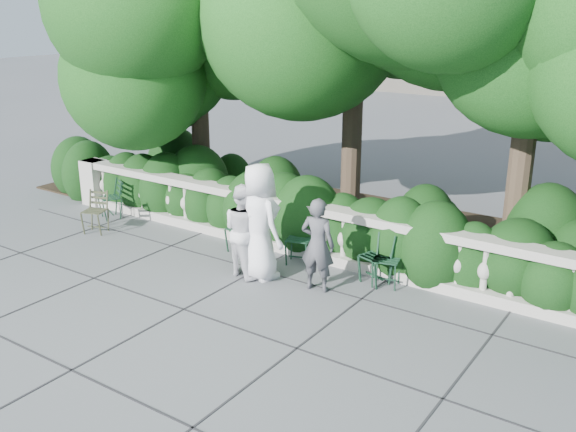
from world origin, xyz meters
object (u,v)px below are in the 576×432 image
Objects in this scene: person_woman_grey at (318,245)px; chair_c at (368,286)px; chair_f at (383,289)px; chair_a at (105,219)px; chair_weathered at (93,235)px; person_businessman at (260,222)px; person_casual_man at (244,230)px; chair_e at (368,284)px; chair_b at (296,266)px; chair_d at (235,254)px.

chair_c is at bearing -145.82° from person_woman_grey.
chair_a is at bearing 167.32° from chair_f.
person_woman_grey is (5.50, -0.44, 0.75)m from chair_a.
chair_weathered is at bearing -151.32° from chair_c.
person_woman_grey is at bearing -152.82° from person_businessman.
person_casual_man is at bearing 39.28° from person_businessman.
chair_weathered is 4.02m from person_businessman.
person_casual_man is at bearing -17.66° from chair_weathered.
person_businessman is 1.06m from person_woman_grey.
person_casual_man is at bearing -141.20° from chair_e.
chair_f is (0.26, 0.01, 0.00)m from chair_c.
chair_c is at bearing -17.93° from chair_b.
chair_b is at bearing -89.42° from person_businessman.
chair_a is at bearing 7.07° from person_casual_man.
chair_a is 4.73m from chair_b.
person_businessman is at bearing -128.60° from chair_b.
person_businessman is at bearing -24.59° from chair_d.
chair_e is at bearing -10.30° from chair_weathered.
chair_a is at bearing -13.69° from person_woman_grey.
person_businessman is at bearing -174.21° from chair_f.
chair_d is 2.18m from person_woman_grey.
chair_b is 1.21m from person_businessman.
chair_f is (6.37, 0.14, 0.00)m from chair_a.
person_businessman is at bearing -16.62° from chair_weathered.
chair_f is at bearing 27.55° from chair_a.
chair_a is 5.57m from person_woman_grey.
chair_a and chair_d have the same top height.
chair_b is 0.44× the size of person_businessman.
person_woman_grey is (1.04, 0.10, -0.21)m from person_businessman.
chair_b is 4.26m from chair_weathered.
person_businessman is (4.47, -0.54, 0.96)m from chair_a.
person_casual_man reaches higher than person_woman_grey.
chair_c is 1.00× the size of chair_d.
person_woman_grey is at bearing -16.18° from chair_weathered.
chair_weathered is at bearing 25.09° from person_businessman.
chair_weathered is 0.54× the size of person_casual_man.
chair_c is at bearing -39.82° from chair_e.
person_woman_grey is (4.93, 0.34, 0.75)m from chair_weathered.
chair_d is at bearing -5.27° from chair_weathered.
person_businessman reaches higher than chair_f.
chair_c is 5.62m from chair_weathered.
person_businessman is 0.32m from person_casual_man.
chair_b is 0.56× the size of person_woman_grey.
person_woman_grey is at bearing 21.70° from chair_a.
chair_d is at bearing 168.98° from chair_f.
chair_e is at bearing 159.59° from chair_f.
chair_c is 2.19m from person_casual_man.
chair_b is at bearing -108.62° from person_casual_man.
chair_c is at bearing -136.13° from person_businessman.
chair_c is (1.38, -0.01, 0.00)m from chair_b.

